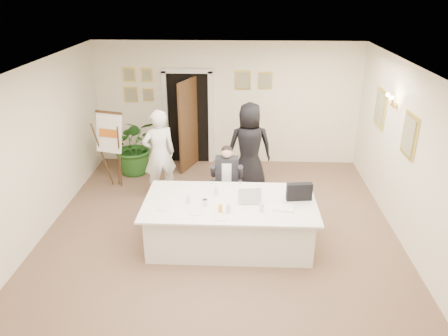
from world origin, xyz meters
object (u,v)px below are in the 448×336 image
standing_woman (249,147)px  laptop (250,192)px  conference_table (230,222)px  paper_stack (283,208)px  flip_chart (114,153)px  laptop_bag (299,192)px  steel_jug (205,203)px  potted_palm (135,146)px  oj_glass (220,209)px  standing_man (159,154)px  seated_man (227,180)px

standing_woman → laptop: 2.03m
conference_table → laptop: (0.31, 0.06, 0.52)m
conference_table → paper_stack: 0.94m
flip_chart → laptop_bag: 4.05m
laptop_bag → steel_jug: (-1.48, -0.27, -0.09)m
potted_palm → paper_stack: bearing=-45.0°
oj_glass → steel_jug: bearing=141.4°
potted_palm → laptop: size_ratio=3.49×
conference_table → laptop_bag: bearing=5.5°
standing_man → laptop: size_ratio=4.80×
oj_glass → steel_jug: size_ratio=1.18×
standing_man → paper_stack: 2.94m
laptop → steel_jug: 0.74m
flip_chart → potted_palm: 0.78m
laptop → paper_stack: 0.59m
conference_table → standing_man: size_ratio=1.53×
standing_man → paper_stack: size_ratio=5.62×
standing_man → paper_stack: standing_man is taller
standing_man → oj_glass: (1.29, -2.05, -0.05)m
standing_woman → paper_stack: 2.35m
laptop → oj_glass: laptop is taller
laptop_bag → steel_jug: laptop_bag is taller
standing_man → conference_table: bearing=102.2°
seated_man → standing_woman: standing_woman is taller
conference_table → paper_stack: bearing=-14.0°
oj_glass → laptop_bag: bearing=20.9°
standing_woman → laptop: standing_woman is taller
standing_man → flip_chart: bearing=-48.5°
potted_palm → steel_jug: (1.79, -2.96, 0.18)m
conference_table → standing_woman: standing_woman is taller
standing_woman → steel_jug: standing_woman is taller
paper_stack → laptop: bearing=153.0°
standing_man → oj_glass: size_ratio=13.69×
standing_woman → oj_glass: size_ratio=14.01×
seated_man → potted_palm: size_ratio=1.02×
potted_palm → laptop_bag: potted_palm is taller
conference_table → laptop: laptop is taller
seated_man → paper_stack: 1.56m
standing_man → standing_woman: size_ratio=0.98×
laptop_bag → oj_glass: size_ratio=3.10×
flip_chart → paper_stack: size_ratio=5.06×
laptop → standing_man: bearing=130.7°
seated_man → flip_chart: 2.56m
steel_jug → standing_woman: bearing=72.5°
standing_man → laptop: bearing=108.8°
potted_palm → laptop_bag: bearing=-39.4°
steel_jug → standing_man: bearing=119.3°
standing_man → standing_woman: 1.79m
conference_table → standing_man: 2.26m
flip_chart → conference_table: bearing=-40.2°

